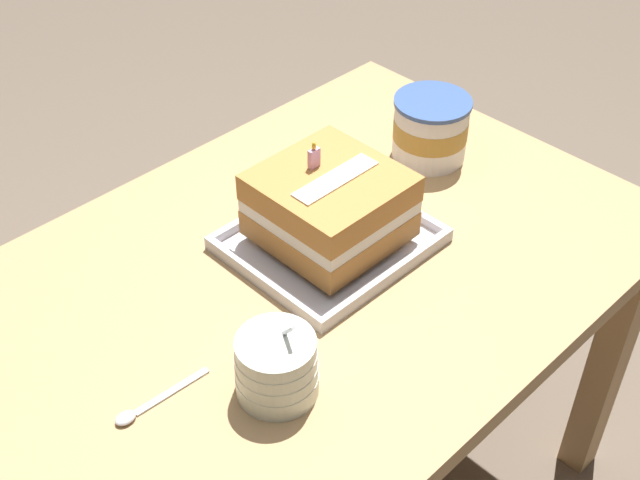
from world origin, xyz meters
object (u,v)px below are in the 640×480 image
Objects in this scene: foil_tray at (330,241)px; ice_cream_tub at (430,128)px; birthday_cake at (330,205)px; bowl_stack at (277,367)px; serving_spoon_near_tray at (142,409)px.

ice_cream_tub reaches higher than foil_tray.
foil_tray is 0.07m from birthday_cake.
birthday_cake is 1.59× the size of bowl_stack.
foil_tray is 0.31m from bowl_stack.
foil_tray reaches higher than serving_spoon_near_tray.
foil_tray is at bearing 90.00° from birthday_cake.
birthday_cake is 0.31m from bowl_stack.
bowl_stack is 0.89× the size of serving_spoon_near_tray.
ice_cream_tub reaches higher than serving_spoon_near_tray.
foil_tray is 1.46× the size of birthday_cake.
birthday_cake is at bearing -170.67° from ice_cream_tub.
foil_tray is at bearing -170.68° from ice_cream_tub.
ice_cream_tub is 0.96× the size of serving_spoon_near_tray.
ice_cream_tub is (0.58, 0.22, 0.01)m from bowl_stack.
serving_spoon_near_tray is (-0.42, -0.06, -0.00)m from foil_tray.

